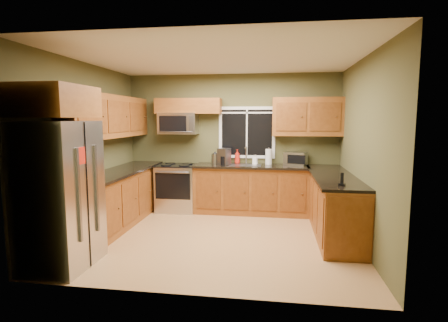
% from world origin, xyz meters
% --- Properties ---
extents(floor, '(4.20, 4.20, 0.00)m').
position_xyz_m(floor, '(0.00, 0.00, 0.00)').
color(floor, '#B0804D').
rests_on(floor, ground).
extents(ceiling, '(4.20, 4.20, 0.00)m').
position_xyz_m(ceiling, '(0.00, 0.00, 2.70)').
color(ceiling, white).
rests_on(ceiling, back_wall).
extents(back_wall, '(4.20, 0.00, 4.20)m').
position_xyz_m(back_wall, '(0.00, 1.80, 1.35)').
color(back_wall, '#4C4B29').
rests_on(back_wall, ground).
extents(front_wall, '(4.20, 0.00, 4.20)m').
position_xyz_m(front_wall, '(0.00, -1.80, 1.35)').
color(front_wall, '#4C4B29').
rests_on(front_wall, ground).
extents(left_wall, '(0.00, 3.60, 3.60)m').
position_xyz_m(left_wall, '(-2.10, 0.00, 1.35)').
color(left_wall, '#4C4B29').
rests_on(left_wall, ground).
extents(right_wall, '(0.00, 3.60, 3.60)m').
position_xyz_m(right_wall, '(2.10, 0.00, 1.35)').
color(right_wall, '#4C4B29').
rests_on(right_wall, ground).
extents(window, '(1.12, 0.03, 1.02)m').
position_xyz_m(window, '(0.30, 1.78, 1.55)').
color(window, white).
rests_on(window, back_wall).
extents(base_cabinets_left, '(0.60, 2.65, 0.90)m').
position_xyz_m(base_cabinets_left, '(-1.80, 0.48, 0.45)').
color(base_cabinets_left, brown).
rests_on(base_cabinets_left, ground).
extents(countertop_left, '(0.65, 2.65, 0.04)m').
position_xyz_m(countertop_left, '(-1.78, 0.48, 0.92)').
color(countertop_left, black).
rests_on(countertop_left, base_cabinets_left).
extents(base_cabinets_back, '(2.17, 0.60, 0.90)m').
position_xyz_m(base_cabinets_back, '(0.42, 1.50, 0.45)').
color(base_cabinets_back, brown).
rests_on(base_cabinets_back, ground).
extents(countertop_back, '(2.17, 0.65, 0.04)m').
position_xyz_m(countertop_back, '(0.42, 1.48, 0.92)').
color(countertop_back, black).
rests_on(countertop_back, base_cabinets_back).
extents(base_cabinets_peninsula, '(0.60, 2.52, 0.90)m').
position_xyz_m(base_cabinets_peninsula, '(1.80, 0.54, 0.45)').
color(base_cabinets_peninsula, brown).
rests_on(base_cabinets_peninsula, ground).
extents(countertop_peninsula, '(0.65, 2.50, 0.04)m').
position_xyz_m(countertop_peninsula, '(1.78, 0.55, 0.92)').
color(countertop_peninsula, black).
rests_on(countertop_peninsula, base_cabinets_peninsula).
extents(upper_cabinets_left, '(0.33, 2.65, 0.72)m').
position_xyz_m(upper_cabinets_left, '(-1.94, 0.48, 1.86)').
color(upper_cabinets_left, brown).
rests_on(upper_cabinets_left, left_wall).
extents(upper_cabinets_back_left, '(1.30, 0.33, 0.30)m').
position_xyz_m(upper_cabinets_back_left, '(-0.85, 1.64, 2.07)').
color(upper_cabinets_back_left, brown).
rests_on(upper_cabinets_back_left, back_wall).
extents(upper_cabinets_back_right, '(1.30, 0.33, 0.72)m').
position_xyz_m(upper_cabinets_back_right, '(1.45, 1.64, 1.86)').
color(upper_cabinets_back_right, brown).
rests_on(upper_cabinets_back_right, back_wall).
extents(upper_cabinet_over_fridge, '(0.72, 0.90, 0.38)m').
position_xyz_m(upper_cabinet_over_fridge, '(-1.74, -1.30, 2.03)').
color(upper_cabinet_over_fridge, brown).
rests_on(upper_cabinet_over_fridge, left_wall).
extents(refrigerator, '(0.74, 0.90, 1.80)m').
position_xyz_m(refrigerator, '(-1.74, -1.30, 0.90)').
color(refrigerator, '#B7B7BC').
rests_on(refrigerator, ground).
extents(range, '(0.76, 0.69, 0.94)m').
position_xyz_m(range, '(-1.05, 1.47, 0.47)').
color(range, '#B7B7BC').
rests_on(range, ground).
extents(microwave, '(0.76, 0.41, 0.42)m').
position_xyz_m(microwave, '(-1.05, 1.61, 1.73)').
color(microwave, '#B7B7BC').
rests_on(microwave, back_wall).
extents(sink, '(0.60, 0.42, 0.36)m').
position_xyz_m(sink, '(0.30, 1.49, 0.95)').
color(sink, slate).
rests_on(sink, countertop_back).
extents(toaster_oven, '(0.48, 0.43, 0.25)m').
position_xyz_m(toaster_oven, '(1.26, 1.62, 1.06)').
color(toaster_oven, '#B7B7BC').
rests_on(toaster_oven, countertop_back).
extents(coffee_maker, '(0.26, 0.30, 0.32)m').
position_xyz_m(coffee_maker, '(-0.11, 1.47, 1.09)').
color(coffee_maker, slate).
rests_on(coffee_maker, countertop_back).
extents(kettle, '(0.17, 0.17, 0.26)m').
position_xyz_m(kettle, '(-0.29, 1.49, 1.06)').
color(kettle, '#B7B7BC').
rests_on(kettle, countertop_back).
extents(paper_towel_roll, '(0.14, 0.14, 0.33)m').
position_xyz_m(paper_towel_roll, '(0.74, 1.64, 1.09)').
color(paper_towel_roll, white).
rests_on(paper_towel_roll, countertop_back).
extents(soap_bottle_a, '(0.14, 0.14, 0.28)m').
position_xyz_m(soap_bottle_a, '(0.12, 1.70, 1.08)').
color(soap_bottle_a, red).
rests_on(soap_bottle_a, countertop_back).
extents(soap_bottle_b, '(0.10, 0.10, 0.19)m').
position_xyz_m(soap_bottle_b, '(0.48, 1.61, 1.03)').
color(soap_bottle_b, white).
rests_on(soap_bottle_b, countertop_back).
extents(soap_bottle_c, '(0.16, 0.16, 0.19)m').
position_xyz_m(soap_bottle_c, '(-0.23, 1.68, 1.03)').
color(soap_bottle_c, white).
rests_on(soap_bottle_c, countertop_back).
extents(cordless_phone, '(0.10, 0.10, 0.18)m').
position_xyz_m(cordless_phone, '(1.75, -0.42, 0.99)').
color(cordless_phone, black).
rests_on(cordless_phone, countertop_peninsula).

